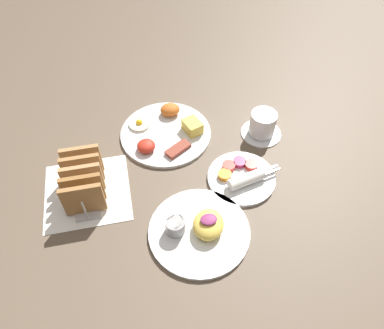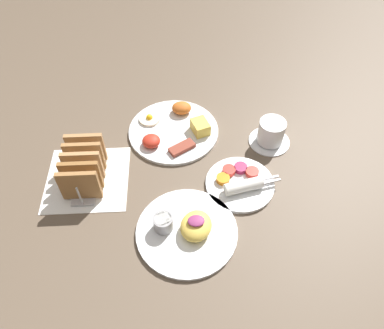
# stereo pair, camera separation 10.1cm
# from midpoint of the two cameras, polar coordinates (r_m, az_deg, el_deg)

# --- Properties ---
(ground_plane) EXTENTS (3.00, 3.00, 0.00)m
(ground_plane) POSITION_cam_midpoint_polar(r_m,az_deg,el_deg) (1.01, 0.26, -3.05)
(ground_plane) COLOR brown
(napkin_flat) EXTENTS (0.22, 0.22, 0.00)m
(napkin_flat) POSITION_cam_midpoint_polar(r_m,az_deg,el_deg) (1.04, -13.00, -2.30)
(napkin_flat) COLOR white
(napkin_flat) RESTS_ON ground_plane
(plate_breakfast) EXTENTS (0.27, 0.27, 0.05)m
(plate_breakfast) POSITION_cam_midpoint_polar(r_m,az_deg,el_deg) (1.13, -0.28, 5.29)
(plate_breakfast) COLOR white
(plate_breakfast) RESTS_ON ground_plane
(plate_condiments) EXTENTS (0.20, 0.18, 0.04)m
(plate_condiments) POSITION_cam_midpoint_polar(r_m,az_deg,el_deg) (1.01, 10.21, -2.93)
(plate_condiments) COLOR white
(plate_condiments) RESTS_ON ground_plane
(plate_foreground) EXTENTS (0.25, 0.25, 0.06)m
(plate_foreground) POSITION_cam_midpoint_polar(r_m,az_deg,el_deg) (0.91, 2.41, -10.01)
(plate_foreground) COLOR white
(plate_foreground) RESTS_ON ground_plane
(toast_rack) EXTENTS (0.10, 0.18, 0.10)m
(toast_rack) POSITION_cam_midpoint_polar(r_m,az_deg,el_deg) (1.00, -13.49, -0.54)
(toast_rack) COLOR #B7B7BC
(toast_rack) RESTS_ON ground_plane
(coffee_cup) EXTENTS (0.12, 0.12, 0.08)m
(coffee_cup) POSITION_cam_midpoint_polar(r_m,az_deg,el_deg) (1.11, 14.50, 4.49)
(coffee_cup) COLOR white
(coffee_cup) RESTS_ON ground_plane
(teaspoon) EXTENTS (0.05, 0.12, 0.01)m
(teaspoon) POSITION_cam_midpoint_polar(r_m,az_deg,el_deg) (0.97, 9.22, -6.46)
(teaspoon) COLOR silver
(teaspoon) RESTS_ON ground_plane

